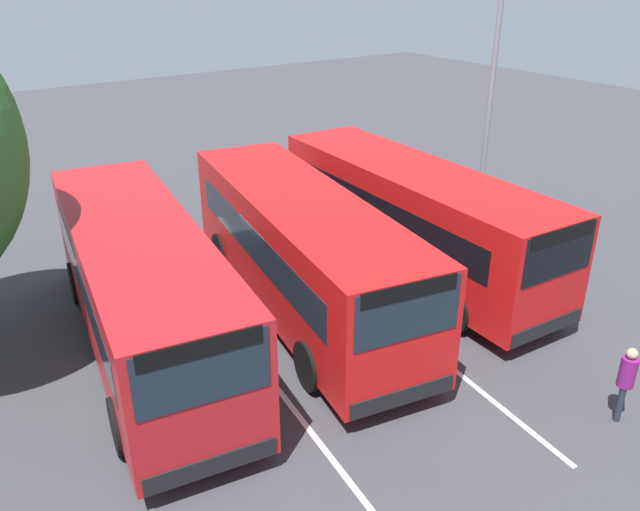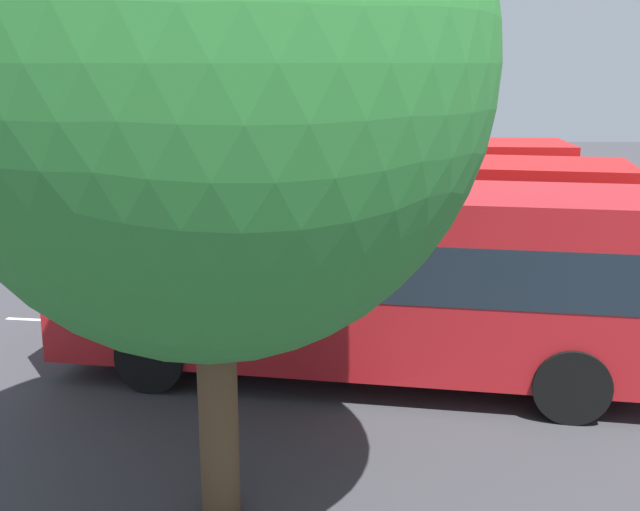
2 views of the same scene
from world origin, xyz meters
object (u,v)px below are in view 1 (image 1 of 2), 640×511
(bus_far_left, at_px, (142,284))
(bus_center_left, at_px, (302,249))
(pedestrian, at_px, (626,378))
(street_lamp, at_px, (487,90))
(bus_center_right, at_px, (414,216))

(bus_far_left, distance_m, bus_center_left, 3.98)
(bus_far_left, relative_size, pedestrian, 6.23)
(bus_center_left, distance_m, pedestrian, 7.70)
(bus_center_left, bearing_deg, street_lamp, 108.29)
(pedestrian, bearing_deg, street_lamp, -55.96)
(pedestrian, bearing_deg, bus_far_left, 15.05)
(bus_center_left, height_order, street_lamp, street_lamp)
(bus_far_left, relative_size, bus_center_right, 1.01)
(bus_far_left, relative_size, street_lamp, 1.25)
(bus_center_right, bearing_deg, bus_center_left, -85.50)
(bus_center_left, distance_m, bus_center_right, 3.82)
(pedestrian, bearing_deg, bus_center_right, -34.73)
(bus_center_left, xyz_separation_m, pedestrian, (7.16, 2.73, -0.77))
(bus_center_left, bearing_deg, bus_center_right, 101.51)
(bus_far_left, bearing_deg, street_lamp, 101.93)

